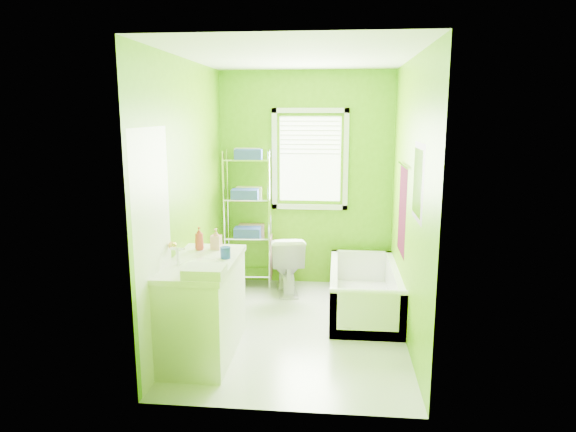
# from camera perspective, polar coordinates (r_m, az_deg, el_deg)

# --- Properties ---
(ground) EXTENTS (2.90, 2.90, 0.00)m
(ground) POSITION_cam_1_polar(r_m,az_deg,el_deg) (5.22, 0.89, -12.35)
(ground) COLOR silver
(ground) RESTS_ON ground
(room_envelope) EXTENTS (2.14, 2.94, 2.62)m
(room_envelope) POSITION_cam_1_polar(r_m,az_deg,el_deg) (4.81, 0.94, 4.76)
(room_envelope) COLOR #5BA007
(room_envelope) RESTS_ON ground
(window) EXTENTS (0.92, 0.05, 1.22)m
(window) POSITION_cam_1_polar(r_m,az_deg,el_deg) (6.22, 2.47, 6.88)
(window) COLOR white
(window) RESTS_ON ground
(door) EXTENTS (0.09, 0.80, 2.00)m
(door) POSITION_cam_1_polar(r_m,az_deg,el_deg) (4.17, -14.61, -4.31)
(door) COLOR white
(door) RESTS_ON ground
(right_wall_decor) EXTENTS (0.04, 1.48, 1.17)m
(right_wall_decor) POSITION_cam_1_polar(r_m,az_deg,el_deg) (4.85, 13.19, 1.81)
(right_wall_decor) COLOR #48081E
(right_wall_decor) RESTS_ON ground
(bathtub) EXTENTS (0.72, 1.54, 0.50)m
(bathtub) POSITION_cam_1_polar(r_m,az_deg,el_deg) (5.63, 8.43, -8.92)
(bathtub) COLOR white
(bathtub) RESTS_ON ground
(toilet) EXTENTS (0.51, 0.74, 0.70)m
(toilet) POSITION_cam_1_polar(r_m,az_deg,el_deg) (6.10, -0.16, -5.29)
(toilet) COLOR white
(toilet) RESTS_ON ground
(vanity) EXTENTS (0.59, 1.13, 1.07)m
(vanity) POSITION_cam_1_polar(r_m,az_deg,el_deg) (4.62, -9.43, -9.65)
(vanity) COLOR white
(vanity) RESTS_ON ground
(wire_shelf_unit) EXTENTS (0.59, 0.47, 1.69)m
(wire_shelf_unit) POSITION_cam_1_polar(r_m,az_deg,el_deg) (6.22, -4.29, 1.44)
(wire_shelf_unit) COLOR silver
(wire_shelf_unit) RESTS_ON ground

